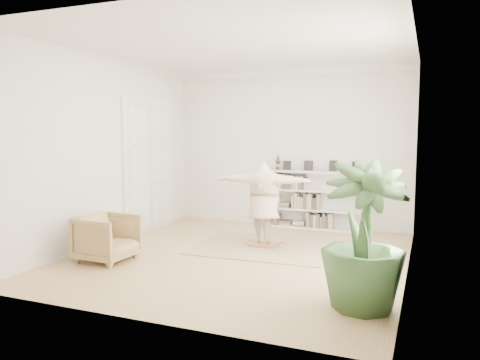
# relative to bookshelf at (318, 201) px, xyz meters

# --- Properties ---
(floor) EXTENTS (6.00, 6.00, 0.00)m
(floor) POSITION_rel_bookshelf_xyz_m (-0.74, -2.82, -0.64)
(floor) COLOR tan
(floor) RESTS_ON ground
(room_shell) EXTENTS (6.00, 6.00, 6.00)m
(room_shell) POSITION_rel_bookshelf_xyz_m (-0.74, 0.12, 2.87)
(room_shell) COLOR silver
(room_shell) RESTS_ON floor
(doors) EXTENTS (0.09, 1.78, 2.92)m
(doors) POSITION_rel_bookshelf_xyz_m (-3.45, -1.52, 0.76)
(doors) COLOR white
(doors) RESTS_ON floor
(bookshelf) EXTENTS (2.20, 0.35, 1.64)m
(bookshelf) POSITION_rel_bookshelf_xyz_m (0.00, 0.00, 0.00)
(bookshelf) COLOR silver
(bookshelf) RESTS_ON floor
(armchair) EXTENTS (0.90, 0.87, 0.79)m
(armchair) POSITION_rel_bookshelf_xyz_m (-2.70, -3.91, -0.24)
(armchair) COLOR tan
(armchair) RESTS_ON floor
(rug) EXTENTS (2.59, 2.11, 0.02)m
(rug) POSITION_rel_bookshelf_xyz_m (-0.58, -2.05, -0.63)
(rug) COLOR tan
(rug) RESTS_ON floor
(rocker_board) EXTENTS (0.49, 0.31, 0.10)m
(rocker_board) POSITION_rel_bookshelf_xyz_m (-0.58, -2.05, -0.57)
(rocker_board) COLOR olive
(rocker_board) RESTS_ON rug
(person) EXTENTS (1.92, 0.60, 1.54)m
(person) POSITION_rel_bookshelf_xyz_m (-0.58, -2.05, 0.26)
(person) COLOR #C7B095
(person) RESTS_ON rocker_board
(houseplant) EXTENTS (1.32, 1.32, 1.83)m
(houseplant) POSITION_rel_bookshelf_xyz_m (1.56, -4.47, 0.28)
(houseplant) COLOR #34562B
(houseplant) RESTS_ON floor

